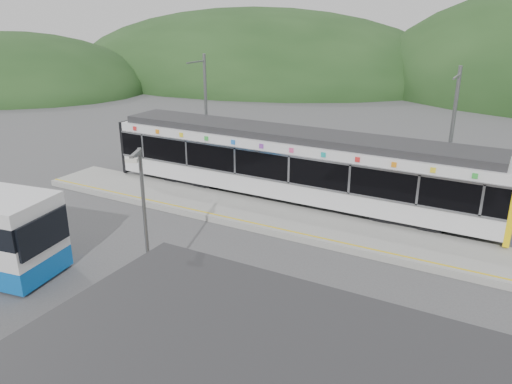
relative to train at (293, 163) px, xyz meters
The scene contains 8 objects.
ground 6.34m from the train, 90.08° to the right, with size 120.00×120.00×0.00m, color #4C4C4F.
hills 6.56m from the train, ahead, with size 146.00×149.00×26.00m.
platform 3.31m from the train, 90.18° to the right, with size 26.00×3.20×0.30m, color #9E9E99.
yellow_line 4.37m from the train, 90.12° to the right, with size 26.00×0.10×0.01m, color yellow.
train is the anchor object (origin of this frame).
catenary_mast_west 7.63m from the train, 159.91° to the left, with size 0.18×1.80×7.00m.
catenary_mast_east 7.61m from the train, 20.13° to the left, with size 0.18×1.80×7.00m.
lamp_post 10.92m from the train, 91.63° to the right, with size 0.48×1.01×5.33m.
Camera 1 is at (10.07, -16.05, 9.29)m, focal length 35.00 mm.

